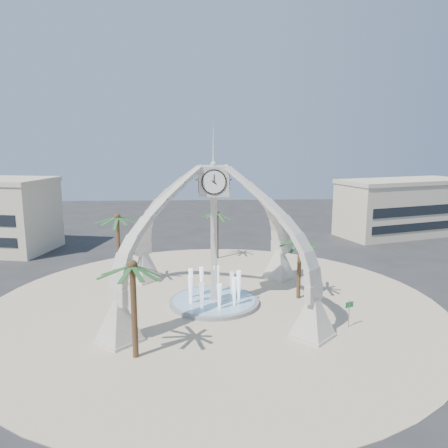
{
  "coord_description": "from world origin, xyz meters",
  "views": [
    {
      "loc": [
        -1.1,
        -36.93,
        14.37
      ],
      "look_at": [
        0.99,
        2.0,
        6.92
      ],
      "focal_mm": 35.0,
      "sensor_mm": 36.0,
      "label": 1
    }
  ],
  "objects_px": {
    "fountain": "(214,301)",
    "palm_west": "(117,218)",
    "clock_tower": "(214,233)",
    "street_sign": "(349,308)",
    "palm_south": "(132,267)",
    "palm_north": "(217,213)",
    "palm_east": "(300,240)"
  },
  "relations": [
    {
      "from": "clock_tower",
      "to": "street_sign",
      "type": "height_order",
      "value": "clock_tower"
    },
    {
      "from": "fountain",
      "to": "palm_south",
      "type": "distance_m",
      "value": 12.55
    },
    {
      "from": "fountain",
      "to": "palm_west",
      "type": "bearing_deg",
      "value": 149.59
    },
    {
      "from": "palm_west",
      "to": "palm_north",
      "type": "bearing_deg",
      "value": 44.61
    },
    {
      "from": "palm_south",
      "to": "palm_west",
      "type": "bearing_deg",
      "value": 103.9
    },
    {
      "from": "palm_west",
      "to": "street_sign",
      "type": "height_order",
      "value": "palm_west"
    },
    {
      "from": "palm_west",
      "to": "palm_south",
      "type": "relative_size",
      "value": 1.08
    },
    {
      "from": "fountain",
      "to": "palm_east",
      "type": "relative_size",
      "value": 1.25
    },
    {
      "from": "clock_tower",
      "to": "street_sign",
      "type": "relative_size",
      "value": 7.98
    },
    {
      "from": "palm_west",
      "to": "palm_north",
      "type": "distance_m",
      "value": 14.28
    },
    {
      "from": "clock_tower",
      "to": "street_sign",
      "type": "bearing_deg",
      "value": -27.95
    },
    {
      "from": "clock_tower",
      "to": "palm_west",
      "type": "xyz_separation_m",
      "value": [
        -9.26,
        5.44,
        0.47
      ]
    },
    {
      "from": "palm_west",
      "to": "street_sign",
      "type": "xyz_separation_m",
      "value": [
        19.59,
        -10.92,
        -5.35
      ]
    },
    {
      "from": "palm_south",
      "to": "street_sign",
      "type": "distance_m",
      "value": 17.07
    },
    {
      "from": "fountain",
      "to": "palm_south",
      "type": "height_order",
      "value": "palm_south"
    },
    {
      "from": "palm_west",
      "to": "clock_tower",
      "type": "bearing_deg",
      "value": -30.41
    },
    {
      "from": "clock_tower",
      "to": "street_sign",
      "type": "distance_m",
      "value": 12.68
    },
    {
      "from": "fountain",
      "to": "street_sign",
      "type": "relative_size",
      "value": 3.56
    },
    {
      "from": "clock_tower",
      "to": "palm_south",
      "type": "bearing_deg",
      "value": -120.51
    },
    {
      "from": "fountain",
      "to": "palm_north",
      "type": "xyz_separation_m",
      "value": [
        0.87,
        15.43,
        5.39
      ]
    },
    {
      "from": "palm_east",
      "to": "palm_south",
      "type": "relative_size",
      "value": 0.88
    },
    {
      "from": "palm_east",
      "to": "palm_south",
      "type": "distance_m",
      "value": 17.05
    },
    {
      "from": "clock_tower",
      "to": "palm_south",
      "type": "xyz_separation_m",
      "value": [
        -5.57,
        -9.46,
        -0.12
      ]
    },
    {
      "from": "palm_north",
      "to": "palm_south",
      "type": "height_order",
      "value": "palm_south"
    },
    {
      "from": "fountain",
      "to": "palm_east",
      "type": "xyz_separation_m",
      "value": [
        7.83,
        1.05,
        5.3
      ]
    },
    {
      "from": "palm_west",
      "to": "palm_north",
      "type": "relative_size",
      "value": 1.22
    },
    {
      "from": "palm_south",
      "to": "fountain",
      "type": "bearing_deg",
      "value": 59.49
    },
    {
      "from": "clock_tower",
      "to": "palm_west",
      "type": "height_order",
      "value": "clock_tower"
    },
    {
      "from": "palm_south",
      "to": "street_sign",
      "type": "relative_size",
      "value": 3.23
    },
    {
      "from": "fountain",
      "to": "palm_west",
      "type": "xyz_separation_m",
      "value": [
        -9.26,
        5.44,
        6.67
      ]
    },
    {
      "from": "fountain",
      "to": "palm_west",
      "type": "distance_m",
      "value": 12.64
    },
    {
      "from": "palm_south",
      "to": "palm_north",
      "type": "bearing_deg",
      "value": 75.49
    }
  ]
}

